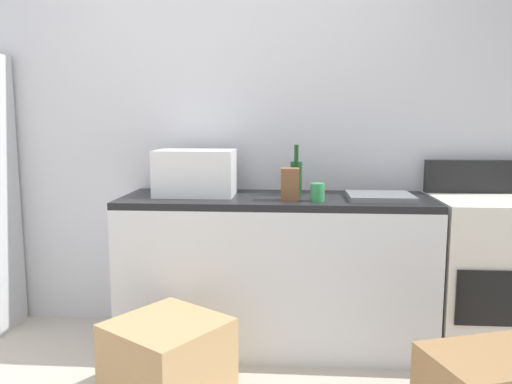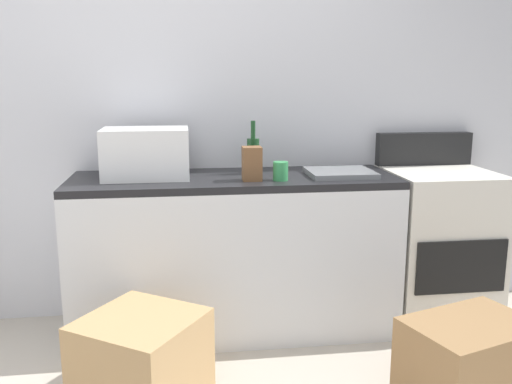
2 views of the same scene
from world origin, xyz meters
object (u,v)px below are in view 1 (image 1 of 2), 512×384
Objects in this scene: stove_oven at (485,273)px; coffee_mug at (317,192)px; knife_block at (290,184)px; wine_bottle at (296,177)px; microwave at (196,172)px; cardboard_box_small at (168,362)px.

coffee_mug is at bearing -170.98° from stove_oven.
wine_bottle is at bearing 80.93° from knife_block.
microwave is (-1.70, 0.03, 0.57)m from stove_oven.
stove_oven is at bearing 6.79° from knife_block.
coffee_mug is (-0.98, -0.16, 0.48)m from stove_oven.
microwave is 0.96× the size of cardboard_box_small.
knife_block is at bearing -173.21° from stove_oven.
coffee_mug is (0.71, -0.19, -0.09)m from microwave.
coffee_mug is at bearing 37.07° from cardboard_box_small.
cardboard_box_small is (-0.01, -0.73, -0.83)m from microwave.
cardboard_box_small is (-0.57, -0.57, -0.79)m from knife_block.
stove_oven is at bearing 22.35° from cardboard_box_small.
microwave is 1.53× the size of wine_bottle.
stove_oven is at bearing 9.02° from coffee_mug.
coffee_mug is 0.56× the size of knife_block.
wine_bottle is at bearing 116.37° from coffee_mug.
stove_oven is 2.30× the size of cardboard_box_small.
microwave is 0.74m from coffee_mug.
cardboard_box_small is (-0.72, -0.55, -0.75)m from coffee_mug.
wine_bottle reaches higher than stove_oven.
wine_bottle is 1.28m from cardboard_box_small.
microwave is 0.59m from knife_block.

